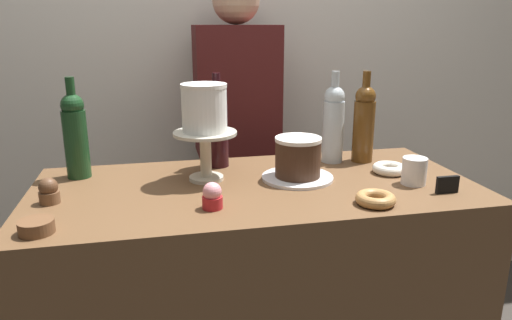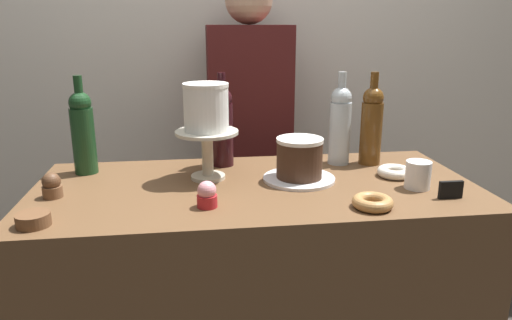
{
  "view_description": "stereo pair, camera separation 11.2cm",
  "coord_description": "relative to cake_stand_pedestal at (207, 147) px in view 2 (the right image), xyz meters",
  "views": [
    {
      "loc": [
        -0.3,
        -1.37,
        1.41
      ],
      "look_at": [
        0.0,
        0.0,
        1.0
      ],
      "focal_mm": 33.39,
      "sensor_mm": 36.0,
      "label": 1
    },
    {
      "loc": [
        -0.19,
        -1.39,
        1.41
      ],
      "look_at": [
        0.0,
        0.0,
        1.0
      ],
      "focal_mm": 33.39,
      "sensor_mm": 36.0,
      "label": 2
    }
  ],
  "objects": [
    {
      "name": "back_wall",
      "position": [
        0.15,
        0.81,
        0.27
      ],
      "size": [
        6.0,
        0.05,
        2.6
      ],
      "color": "silver",
      "rests_on": "ground_plane"
    },
    {
      "name": "display_counter",
      "position": [
        0.15,
        -0.08,
        -0.57
      ],
      "size": [
        1.37,
        0.64,
        0.92
      ],
      "color": "brown",
      "rests_on": "ground_plane"
    },
    {
      "name": "cake_stand_pedestal",
      "position": [
        0.0,
        0.0,
        0.0
      ],
      "size": [
        0.2,
        0.2,
        0.16
      ],
      "color": "beige",
      "rests_on": "display_counter"
    },
    {
      "name": "white_layer_cake",
      "position": [
        0.0,
        0.0,
        0.13
      ],
      "size": [
        0.14,
        0.14,
        0.15
      ],
      "color": "white",
      "rests_on": "cake_stand_pedestal"
    },
    {
      "name": "silver_serving_platter",
      "position": [
        0.29,
        -0.06,
        -0.1
      ],
      "size": [
        0.23,
        0.23,
        0.01
      ],
      "color": "white",
      "rests_on": "display_counter"
    },
    {
      "name": "chocolate_round_cake",
      "position": [
        0.29,
        -0.06,
        -0.03
      ],
      "size": [
        0.15,
        0.15,
        0.13
      ],
      "color": "#3D2619",
      "rests_on": "silver_serving_platter"
    },
    {
      "name": "wine_bottle_amber",
      "position": [
        0.58,
        0.1,
        0.04
      ],
      "size": [
        0.08,
        0.08,
        0.33
      ],
      "color": "#5B3814",
      "rests_on": "display_counter"
    },
    {
      "name": "wine_bottle_green",
      "position": [
        -0.4,
        0.12,
        0.04
      ],
      "size": [
        0.08,
        0.08,
        0.33
      ],
      "color": "#193D1E",
      "rests_on": "display_counter"
    },
    {
      "name": "wine_bottle_clear",
      "position": [
        0.47,
        0.11,
        0.04
      ],
      "size": [
        0.08,
        0.08,
        0.33
      ],
      "color": "#B2BCC1",
      "rests_on": "display_counter"
    },
    {
      "name": "wine_bottle_dark_red",
      "position": [
        0.06,
        0.15,
        0.04
      ],
      "size": [
        0.08,
        0.08,
        0.33
      ],
      "color": "black",
      "rests_on": "display_counter"
    },
    {
      "name": "cupcake_chocolate",
      "position": [
        -0.45,
        -0.11,
        -0.07
      ],
      "size": [
        0.06,
        0.06,
        0.07
      ],
      "color": "brown",
      "rests_on": "display_counter"
    },
    {
      "name": "cupcake_strawberry",
      "position": [
        -0.01,
        -0.25,
        -0.07
      ],
      "size": [
        0.06,
        0.06,
        0.07
      ],
      "color": "red",
      "rests_on": "display_counter"
    },
    {
      "name": "donut_sugar",
      "position": [
        0.61,
        -0.06,
        -0.09
      ],
      "size": [
        0.11,
        0.11,
        0.03
      ],
      "color": "silver",
      "rests_on": "display_counter"
    },
    {
      "name": "donut_maple",
      "position": [
        0.44,
        -0.32,
        -0.09
      ],
      "size": [
        0.11,
        0.11,
        0.03
      ],
      "color": "#B27F47",
      "rests_on": "display_counter"
    },
    {
      "name": "cookie_stack",
      "position": [
        -0.44,
        -0.32,
        -0.09
      ],
      "size": [
        0.08,
        0.08,
        0.03
      ],
      "color": "brown",
      "rests_on": "display_counter"
    },
    {
      "name": "price_sign_chalkboard",
      "position": [
        0.68,
        -0.28,
        -0.08
      ],
      "size": [
        0.07,
        0.01,
        0.05
      ],
      "color": "black",
      "rests_on": "display_counter"
    },
    {
      "name": "coffee_cup_ceramic",
      "position": [
        0.63,
        -0.18,
        -0.06
      ],
      "size": [
        0.08,
        0.08,
        0.09
      ],
      "color": "white",
      "rests_on": "display_counter"
    },
    {
      "name": "barista_figure",
      "position": [
        0.21,
        0.59,
        -0.19
      ],
      "size": [
        0.36,
        0.22,
        1.6
      ],
      "color": "black",
      "rests_on": "ground_plane"
    }
  ]
}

